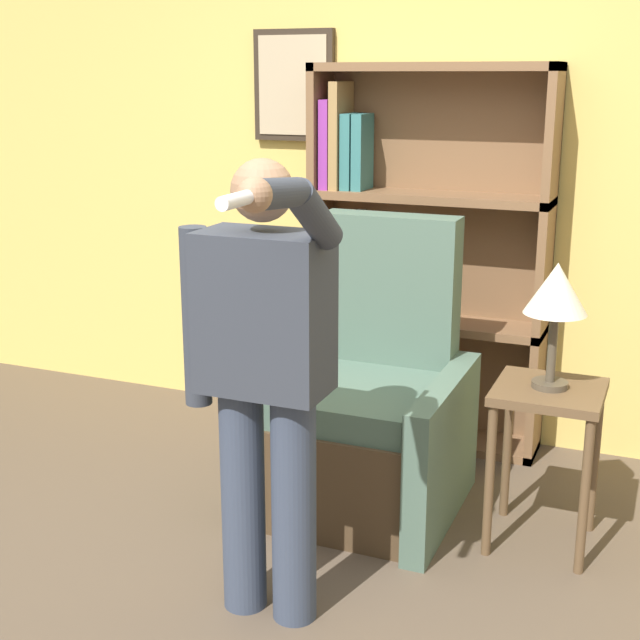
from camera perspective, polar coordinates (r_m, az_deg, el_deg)
wall_back at (r=4.45m, az=8.02°, el=10.20°), size 8.00×0.11×2.80m
bookcase at (r=4.41m, az=5.39°, el=3.66°), size 1.16×0.28×1.85m
armchair at (r=3.83m, az=3.05°, el=-6.35°), size 0.81×0.84×1.22m
person_standing at (r=2.87m, az=-3.66°, el=-3.21°), size 0.56×0.78×1.56m
side_table at (r=3.54m, az=14.33°, el=-6.21°), size 0.41×0.41×0.65m
table_lamp at (r=3.40m, az=14.88°, el=1.62°), size 0.24×0.24×0.48m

